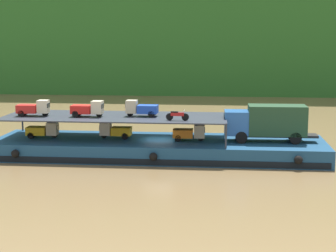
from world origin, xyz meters
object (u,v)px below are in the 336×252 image
mini_truck_lower_mid (189,133)px  mini_truck_upper_fore (141,108)px  cargo_barge (159,148)px  mini_truck_upper_mid (88,109)px  mini_truck_lower_stern (43,130)px  covered_lorry (268,122)px  mini_truck_lower_aft (115,130)px  mini_truck_upper_stern (34,108)px  motorcycle_upper_port (177,115)px

mini_truck_lower_mid → mini_truck_upper_fore: size_ratio=1.00×
mini_truck_lower_mid → mini_truck_upper_fore: 4.65m
cargo_barge → mini_truck_lower_mid: bearing=-4.4°
mini_truck_lower_mid → mini_truck_upper_mid: bearing=-177.6°
mini_truck_lower_stern → mini_truck_upper_fore: size_ratio=1.00×
covered_lorry → mini_truck_upper_mid: (-15.29, -0.64, 1.00)m
mini_truck_lower_aft → mini_truck_upper_stern: (-6.94, -0.90, 2.00)m
covered_lorry → mini_truck_upper_mid: size_ratio=2.84×
covered_lorry → motorcycle_upper_port: covered_lorry is taller
mini_truck_lower_stern → mini_truck_upper_mid: (4.15, -0.38, 2.00)m
mini_truck_lower_aft → mini_truck_upper_mid: 3.07m
cargo_barge → mini_truck_lower_stern: bearing=-178.9°
covered_lorry → mini_truck_upper_stern: (-20.06, -0.68, 1.00)m
mini_truck_lower_stern → mini_truck_lower_aft: size_ratio=1.01×
mini_truck_lower_stern → mini_truck_lower_mid: (12.87, -0.02, 0.00)m
mini_truck_lower_stern → mini_truck_lower_aft: bearing=4.3°
cargo_barge → mini_truck_upper_mid: mini_truck_upper_mid is taller
mini_truck_upper_stern → mini_truck_upper_mid: same height
cargo_barge → mini_truck_lower_stern: size_ratio=10.25×
cargo_barge → mini_truck_upper_mid: (-6.06, -0.57, 3.44)m
motorcycle_upper_port → covered_lorry: bearing=15.1°
mini_truck_upper_mid → mini_truck_lower_stern: bearing=174.7°
mini_truck_upper_fore → mini_truck_lower_mid: bearing=-4.0°
cargo_barge → mini_truck_upper_mid: size_ratio=10.25×
cargo_barge → mini_truck_upper_stern: 11.37m
cargo_barge → mini_truck_upper_mid: 6.99m
mini_truck_upper_mid → motorcycle_upper_port: 7.93m
mini_truck_lower_aft → mini_truck_upper_stern: bearing=-172.6°
mini_truck_lower_mid → mini_truck_upper_mid: size_ratio=1.00×
cargo_barge → mini_truck_upper_fore: 3.77m
mini_truck_lower_mid → mini_truck_lower_stern: bearing=179.9°
motorcycle_upper_port → mini_truck_upper_stern: bearing=173.9°
mini_truck_upper_mid → motorcycle_upper_port: mini_truck_upper_mid is taller
mini_truck_upper_mid → cargo_barge: bearing=5.4°
cargo_barge → covered_lorry: bearing=0.4°
motorcycle_upper_port → mini_truck_lower_mid: bearing=62.3°
mini_truck_lower_aft → mini_truck_upper_mid: mini_truck_upper_mid is taller
cargo_barge → mini_truck_lower_mid: 3.03m
motorcycle_upper_port → mini_truck_upper_fore: bearing=148.0°
covered_lorry → mini_truck_upper_fore: bearing=179.9°
covered_lorry → mini_truck_upper_fore: size_ratio=2.84×
mini_truck_upper_fore → mini_truck_lower_aft: bearing=175.1°
mini_truck_lower_mid → motorcycle_upper_port: bearing=-117.7°
mini_truck_upper_mid → motorcycle_upper_port: size_ratio=1.46×
mini_truck_lower_stern → motorcycle_upper_port: motorcycle_upper_port is taller
covered_lorry → mini_truck_upper_mid: bearing=-177.6°
mini_truck_lower_stern → mini_truck_upper_fore: (8.68, 0.28, 2.00)m
mini_truck_upper_fore → mini_truck_upper_stern: bearing=-175.7°
cargo_barge → covered_lorry: (9.24, 0.06, 2.45)m
mini_truck_lower_mid → motorcycle_upper_port: (-0.92, -1.75, 1.74)m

